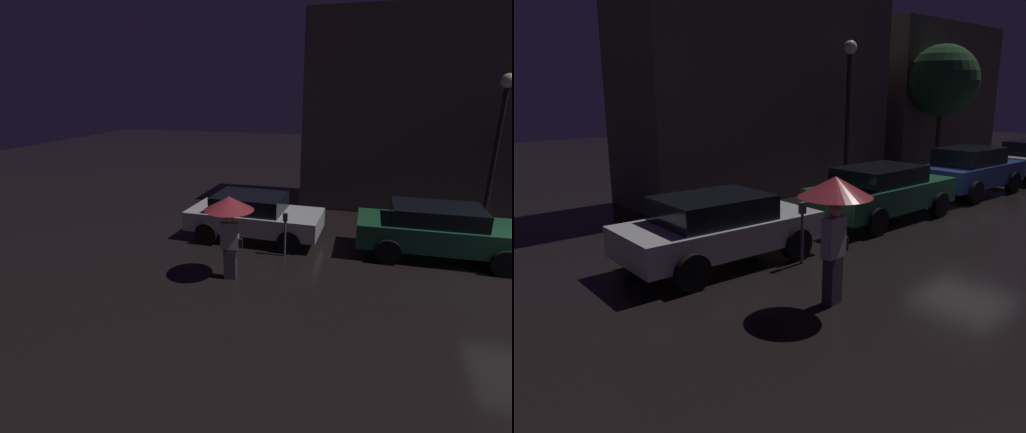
# 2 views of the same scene
# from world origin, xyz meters

# --- Properties ---
(building_facade_left) EXTENTS (9.44, 3.00, 6.96)m
(building_facade_left) POSITION_xyz_m (-1.84, 6.50, 3.48)
(building_facade_left) COLOR #564C47
(building_facade_left) RESTS_ON ground
(parked_car_white) EXTENTS (3.99, 1.97, 1.36)m
(parked_car_white) POSITION_xyz_m (-7.34, 1.38, 0.72)
(parked_car_white) COLOR silver
(parked_car_white) RESTS_ON ground
(parked_car_green) EXTENTS (4.37, 1.91, 1.42)m
(parked_car_green) POSITION_xyz_m (-2.17, 1.36, 0.76)
(parked_car_green) COLOR #1E5638
(parked_car_green) RESTS_ON ground
(pedestrian_with_umbrella) EXTENTS (1.14, 1.14, 2.03)m
(pedestrian_with_umbrella) POSITION_xyz_m (-7.12, -1.37, 1.66)
(pedestrian_with_umbrella) COLOR #383842
(pedestrian_with_umbrella) RESTS_ON ground
(parking_meter) EXTENTS (0.12, 0.10, 1.22)m
(parking_meter) POSITION_xyz_m (-6.15, 0.29, 0.76)
(parking_meter) COLOR #4C5154
(parking_meter) RESTS_ON ground
(street_lamp_near) EXTENTS (0.41, 0.41, 4.77)m
(street_lamp_near) POSITION_xyz_m (-0.48, 4.02, 3.26)
(street_lamp_near) COLOR black
(street_lamp_near) RESTS_ON ground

